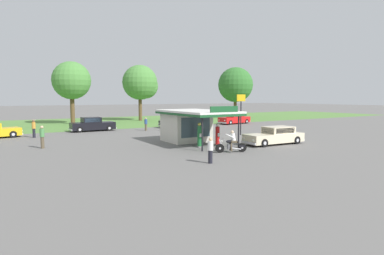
% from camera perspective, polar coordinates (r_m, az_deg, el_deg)
% --- Properties ---
extents(ground_plane, '(300.00, 300.00, 0.00)m').
position_cam_1_polar(ground_plane, '(24.77, 3.48, -3.65)').
color(ground_plane, slate).
extents(grass_verge_strip, '(120.00, 24.00, 0.01)m').
position_cam_1_polar(grass_verge_strip, '(52.17, -15.55, 0.95)').
color(grass_verge_strip, '#56843D').
rests_on(grass_verge_strip, ground).
extents(service_station_kiosk, '(4.28, 7.58, 3.27)m').
position_cam_1_polar(service_station_kiosk, '(27.78, -0.54, 0.83)').
color(service_station_kiosk, beige).
rests_on(service_station_kiosk, ground).
extents(gas_pump_nearside, '(0.44, 0.44, 1.96)m').
position_cam_1_polar(gas_pump_nearside, '(24.79, 1.37, -1.55)').
color(gas_pump_nearside, slate).
rests_on(gas_pump_nearside, ground).
extents(gas_pump_offside, '(0.44, 0.44, 1.83)m').
position_cam_1_polar(gas_pump_offside, '(25.76, 4.63, -1.44)').
color(gas_pump_offside, slate).
rests_on(gas_pump_offside, ground).
extents(motorcycle_with_rider, '(2.19, 0.99, 1.58)m').
position_cam_1_polar(motorcycle_with_rider, '(22.69, 7.16, -2.85)').
color(motorcycle_with_rider, black).
rests_on(motorcycle_with_rider, ground).
extents(featured_classic_sedan, '(5.54, 2.10, 1.47)m').
position_cam_1_polar(featured_classic_sedan, '(27.40, 14.71, -1.50)').
color(featured_classic_sedan, beige).
rests_on(featured_classic_sedan, ground).
extents(parked_car_back_row_far_right, '(4.89, 2.11, 1.46)m').
position_cam_1_polar(parked_car_back_row_far_right, '(41.51, -2.55, 0.97)').
color(parked_car_back_row_far_right, black).
rests_on(parked_car_back_row_far_right, ground).
extents(parked_car_back_row_centre, '(5.57, 2.56, 1.57)m').
position_cam_1_polar(parked_car_back_row_centre, '(47.54, 7.70, 1.55)').
color(parked_car_back_row_centre, red).
rests_on(parked_car_back_row_centre, ground).
extents(parked_car_second_row_spare, '(5.16, 2.06, 1.62)m').
position_cam_1_polar(parked_car_second_row_spare, '(38.65, -17.52, 0.47)').
color(parked_car_second_row_spare, black).
rests_on(parked_car_second_row_spare, ground).
extents(bystander_strolling_foreground, '(0.34, 0.34, 1.55)m').
position_cam_1_polar(bystander_strolling_foreground, '(18.81, 3.34, -4.05)').
color(bystander_strolling_foreground, black).
rests_on(bystander_strolling_foreground, ground).
extents(bystander_leaning_by_kiosk, '(0.34, 0.34, 1.76)m').
position_cam_1_polar(bystander_leaning_by_kiosk, '(26.84, -25.42, -1.45)').
color(bystander_leaning_by_kiosk, brown).
rests_on(bystander_leaning_by_kiosk, ground).
extents(bystander_standing_back_lot, '(0.34, 0.34, 1.56)m').
position_cam_1_polar(bystander_standing_back_lot, '(37.65, -8.32, 0.67)').
color(bystander_standing_back_lot, brown).
rests_on(bystander_standing_back_lot, ground).
extents(bystander_admiring_sedan, '(0.39, 0.39, 1.78)m').
position_cam_1_polar(bystander_admiring_sedan, '(36.25, -3.49, 0.76)').
color(bystander_admiring_sedan, brown).
rests_on(bystander_admiring_sedan, ground).
extents(bystander_chatting_near_pumps, '(0.38, 0.38, 1.75)m').
position_cam_1_polar(bystander_chatting_near_pumps, '(34.40, -26.66, -0.08)').
color(bystander_chatting_near_pumps, black).
rests_on(bystander_chatting_near_pumps, ground).
extents(tree_oak_right, '(6.67, 6.67, 9.69)m').
position_cam_1_polar(tree_oak_right, '(61.80, 7.89, 7.56)').
color(tree_oak_right, brown).
rests_on(tree_oak_right, ground).
extents(tree_oak_far_left, '(6.04, 5.85, 9.36)m').
position_cam_1_polar(tree_oak_far_left, '(54.50, -9.11, 7.83)').
color(tree_oak_far_left, brown).
rests_on(tree_oak_far_left, ground).
extents(tree_oak_distant_spare, '(5.51, 5.51, 9.15)m').
position_cam_1_polar(tree_oak_distant_spare, '(49.82, -20.93, 7.89)').
color(tree_oak_distant_spare, brown).
rests_on(tree_oak_distant_spare, ground).
extents(roadside_pole_sign, '(1.10, 0.12, 4.22)m').
position_cam_1_polar(roadside_pole_sign, '(33.14, 8.83, 3.66)').
color(roadside_pole_sign, black).
rests_on(roadside_pole_sign, ground).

